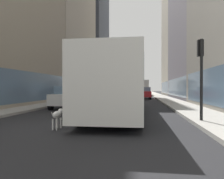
# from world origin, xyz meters

# --- Properties ---
(ground_plane) EXTENTS (120.00, 120.00, 0.00)m
(ground_plane) POSITION_xyz_m (0.00, 35.00, 0.00)
(ground_plane) COLOR #232326
(sidewalk_left) EXTENTS (2.40, 110.00, 0.15)m
(sidewalk_left) POSITION_xyz_m (-5.70, 35.00, 0.07)
(sidewalk_left) COLOR #9E9991
(sidewalk_left) RESTS_ON ground
(sidewalk_right) EXTENTS (2.40, 110.00, 0.15)m
(sidewalk_right) POSITION_xyz_m (5.70, 35.00, 0.07)
(sidewalk_right) COLOR #ADA89E
(sidewalk_right) RESTS_ON ground
(building_left_mid) EXTENTS (10.00, 18.26, 27.57)m
(building_left_mid) POSITION_xyz_m (-11.90, 26.72, 13.78)
(building_left_mid) COLOR #B2A893
(building_left_mid) RESTS_ON ground
(building_left_far) EXTENTS (10.72, 15.40, 37.32)m
(building_left_far) POSITION_xyz_m (-11.90, 45.46, 18.65)
(building_left_far) COLOR #4C515B
(building_left_far) RESTS_ON ground
(building_right_far) EXTENTS (8.74, 14.25, 37.02)m
(building_right_far) POSITION_xyz_m (11.90, 39.28, 18.50)
(building_right_far) COLOR #B2A893
(building_right_far) RESTS_ON ground
(transit_bus) EXTENTS (2.78, 11.53, 3.05)m
(transit_bus) POSITION_xyz_m (1.20, 3.75, 1.78)
(transit_bus) COLOR silver
(transit_bus) RESTS_ON ground
(car_white_van) EXTENTS (1.85, 4.49, 1.62)m
(car_white_van) POSITION_xyz_m (-2.80, 7.11, 0.82)
(car_white_van) COLOR silver
(car_white_van) RESTS_ON ground
(car_black_suv) EXTENTS (1.91, 4.06, 1.62)m
(car_black_suv) POSITION_xyz_m (-1.20, 23.47, 0.82)
(car_black_suv) COLOR black
(car_black_suv) RESTS_ON ground
(car_red_coupe) EXTENTS (1.93, 4.16, 1.62)m
(car_red_coupe) POSITION_xyz_m (2.80, 21.30, 0.82)
(car_red_coupe) COLOR red
(car_red_coupe) RESTS_ON ground
(box_truck) EXTENTS (2.30, 7.50, 3.05)m
(box_truck) POSITION_xyz_m (2.80, 36.41, 1.67)
(box_truck) COLOR silver
(box_truck) RESTS_ON ground
(dalmatian_dog) EXTENTS (0.22, 0.96, 0.72)m
(dalmatian_dog) POSITION_xyz_m (-0.66, -0.95, 0.51)
(dalmatian_dog) COLOR white
(dalmatian_dog) RESTS_ON ground
(traffic_light_near) EXTENTS (0.24, 0.41, 3.40)m
(traffic_light_near) POSITION_xyz_m (4.90, 0.97, 2.44)
(traffic_light_near) COLOR black
(traffic_light_near) RESTS_ON sidewalk_right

